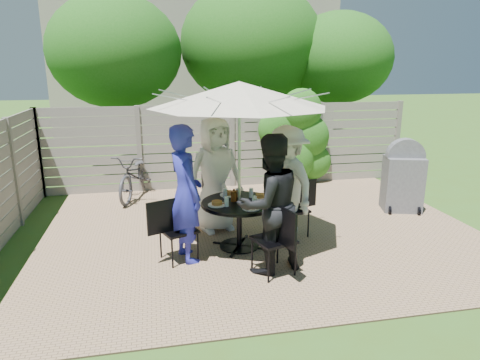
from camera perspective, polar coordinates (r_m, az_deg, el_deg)
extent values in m
plane|color=#38571B|center=(6.91, 3.49, -7.58)|extent=(60.00, 60.00, 0.00)
cube|color=#907053|center=(7.36, 2.49, -6.04)|extent=(7.00, 6.00, 0.02)
cube|color=gray|center=(9.47, -1.06, 4.54)|extent=(8.00, 0.10, 1.85)
ellipsoid|color=#225E15|center=(9.68, 7.31, 4.50)|extent=(1.20, 0.70, 1.80)
cube|color=gray|center=(18.23, -6.35, 14.53)|extent=(10.00, 6.00, 5.00)
ellipsoid|color=#1C5413|center=(11.19, -16.32, 16.12)|extent=(3.20, 3.20, 2.72)
ellipsoid|color=#1C5413|center=(11.97, 1.57, 17.59)|extent=(3.80, 3.80, 3.23)
ellipsoid|color=#1C5413|center=(11.99, 13.04, 15.55)|extent=(2.80, 2.80, 2.38)
cylinder|color=black|center=(6.27, -0.10, -3.03)|extent=(1.38, 1.38, 0.03)
cylinder|color=black|center=(6.39, -0.10, -6.06)|extent=(0.08, 0.08, 0.71)
cylinder|color=black|center=(6.52, -0.10, -8.81)|extent=(0.59, 0.59, 0.04)
cylinder|color=silver|center=(6.15, -0.11, 0.96)|extent=(0.04, 0.04, 2.32)
cone|color=#BCB09B|center=(5.97, -0.11, 11.34)|extent=(3.14, 3.14, 0.35)
cube|color=black|center=(7.15, -3.68, -2.61)|extent=(0.58, 0.58, 0.04)
cube|color=black|center=(7.29, -4.40, -0.13)|extent=(0.14, 0.47, 0.49)
imported|color=silver|center=(6.92, -3.33, 0.69)|extent=(1.05, 0.84, 1.89)
cube|color=black|center=(6.00, -8.20, -6.65)|extent=(0.58, 0.58, 0.04)
cube|color=black|center=(5.83, -10.27, -4.84)|extent=(0.42, 0.20, 0.46)
imported|color=#2528A3|center=(5.87, -7.28, -1.88)|extent=(0.64, 0.80, 1.92)
cube|color=black|center=(5.58, 4.52, -7.96)|extent=(0.59, 0.59, 0.04)
cube|color=black|center=(5.31, 5.98, -6.26)|extent=(0.17, 0.46, 0.48)
imported|color=black|center=(5.52, 3.94, -3.29)|extent=(1.06, 0.93, 1.85)
cube|color=black|center=(6.83, 6.97, -3.96)|extent=(0.53, 0.53, 0.03)
cube|color=black|center=(6.87, 8.57, -1.81)|extent=(0.43, 0.13, 0.45)
imported|color=#B4B6B1|center=(6.63, 6.24, -0.44)|extent=(0.97, 1.30, 1.79)
cylinder|color=white|center=(6.57, -1.58, -1.98)|extent=(0.26, 0.26, 0.01)
cylinder|color=olive|center=(6.56, -1.58, -1.72)|extent=(0.15, 0.15, 0.05)
cylinder|color=white|center=(6.11, -3.09, -3.33)|extent=(0.26, 0.26, 0.01)
cylinder|color=olive|center=(6.10, -3.10, -3.04)|extent=(0.15, 0.15, 0.05)
cylinder|color=white|center=(5.96, 1.52, -3.78)|extent=(0.26, 0.26, 0.01)
cylinder|color=olive|center=(5.95, 1.52, -3.49)|extent=(0.15, 0.15, 0.05)
cylinder|color=white|center=(6.43, 2.73, -2.37)|extent=(0.26, 0.26, 0.01)
cylinder|color=olive|center=(6.42, 2.74, -2.10)|extent=(0.15, 0.15, 0.05)
cylinder|color=silver|center=(6.42, -2.02, -1.81)|extent=(0.07, 0.07, 0.14)
cylinder|color=silver|center=(6.04, -1.81, -2.90)|extent=(0.07, 0.07, 0.14)
cylinder|color=silver|center=(6.08, 1.92, -2.80)|extent=(0.07, 0.07, 0.14)
cylinder|color=silver|center=(6.45, 1.50, -1.72)|extent=(0.07, 0.07, 0.14)
cylinder|color=#59280C|center=(6.26, -0.80, -2.16)|extent=(0.09, 0.09, 0.16)
cylinder|color=#C6B293|center=(6.48, -0.24, -1.73)|extent=(0.08, 0.08, 0.12)
imported|color=#333338|center=(9.04, -13.63, 0.65)|extent=(1.14, 1.90, 0.94)
cube|color=slate|center=(8.50, 20.83, -0.53)|extent=(0.79, 0.69, 1.03)
cylinder|color=slate|center=(8.38, 21.16, 2.88)|extent=(0.71, 0.39, 0.68)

